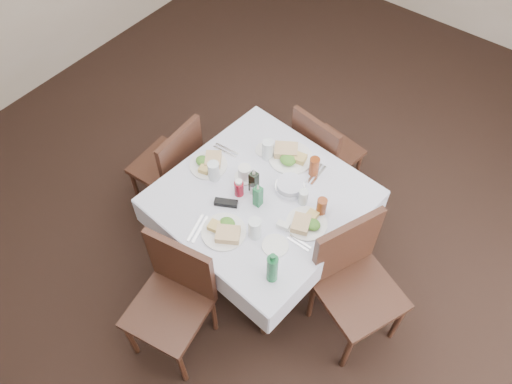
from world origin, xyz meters
TOP-DOWN VIEW (x-y plane):
  - ground_plane at (0.00, 0.00)m, footprint 7.00×7.00m
  - room_shell at (0.00, 0.00)m, footprint 6.04×7.04m
  - dining_table at (-0.04, -0.18)m, footprint 1.30×1.30m
  - chair_north at (-0.04, 0.58)m, footprint 0.49×0.49m
  - chair_south at (-0.10, -0.98)m, footprint 0.52×0.52m
  - chair_east at (0.70, -0.22)m, footprint 0.62×0.62m
  - chair_west at (-0.85, -0.21)m, footprint 0.46×0.46m
  - meal_north at (-0.08, 0.19)m, footprint 0.31×0.31m
  - meal_south at (-0.04, -0.55)m, footprint 0.28×0.28m
  - meal_east at (0.32, -0.19)m, footprint 0.26×0.26m
  - meal_west at (-0.48, -0.20)m, footprint 0.26×0.26m
  - side_plate_a at (-0.26, 0.15)m, footprint 0.14×0.14m
  - side_plate_b at (0.26, -0.44)m, footprint 0.16×0.16m
  - water_n at (-0.21, 0.11)m, footprint 0.08×0.08m
  - water_s at (0.11, -0.45)m, footprint 0.08×0.08m
  - water_e at (0.20, -0.06)m, footprint 0.06×0.06m
  - water_w at (-0.38, -0.26)m, footprint 0.08×0.08m
  - iced_tea_a at (0.12, 0.18)m, footprint 0.07×0.07m
  - iced_tea_b at (0.34, -0.06)m, footprint 0.06×0.06m
  - bread_basket at (0.07, -0.03)m, footprint 0.20×0.20m
  - oil_cruet_dark at (-0.11, -0.17)m, footprint 0.05×0.05m
  - oil_cruet_green at (-0.02, -0.25)m, footprint 0.05×0.05m
  - ketchup_bottle at (-0.16, -0.26)m, footprint 0.06×0.06m
  - salt_shaker at (-0.10, -0.20)m, footprint 0.04×0.04m
  - pepper_shaker at (-0.02, -0.22)m, footprint 0.03×0.03m
  - coffee_mug at (-0.22, -0.13)m, footprint 0.15×0.14m
  - sunglasses at (-0.18, -0.38)m, footprint 0.16×0.12m
  - green_bottle at (0.37, -0.62)m, footprint 0.07×0.07m
  - sugar_caddy at (0.22, -0.30)m, footprint 0.09×0.06m
  - cutlery_n at (0.15, 0.18)m, footprint 0.06×0.20m
  - cutlery_s at (-0.19, -0.63)m, footprint 0.10×0.21m
  - cutlery_e at (0.36, -0.33)m, footprint 0.16×0.04m
  - cutlery_w at (-0.47, -0.02)m, footprint 0.19×0.06m

SIDE VIEW (x-z plane):
  - ground_plane at x=0.00m, z-range 0.00..0.00m
  - chair_north at x=-0.04m, z-range 0.06..0.97m
  - chair_west at x=-0.85m, z-range 0.07..0.98m
  - chair_south at x=-0.10m, z-range 0.07..1.02m
  - chair_east at x=0.70m, z-range 0.07..1.07m
  - dining_table at x=-0.04m, z-range 0.29..1.05m
  - cutlery_e at x=0.36m, z-range 0.76..0.77m
  - cutlery_w at x=-0.47m, z-range 0.76..0.77m
  - cutlery_n at x=0.15m, z-range 0.76..0.77m
  - cutlery_s at x=-0.19m, z-range 0.76..0.77m
  - side_plate_a at x=-0.26m, z-range 0.76..0.77m
  - side_plate_b at x=0.26m, z-range 0.76..0.77m
  - sunglasses at x=-0.18m, z-range 0.76..0.79m
  - sugar_caddy at x=0.22m, z-range 0.76..0.80m
  - meal_west at x=-0.48m, z-range 0.76..0.81m
  - meal_east at x=0.32m, z-range 0.76..0.81m
  - meal_south at x=-0.04m, z-range 0.76..0.82m
  - meal_north at x=-0.08m, z-range 0.75..0.82m
  - bread_basket at x=0.07m, z-range 0.76..0.83m
  - pepper_shaker at x=-0.02m, z-range 0.76..0.84m
  - salt_shaker at x=-0.10m, z-range 0.76..0.84m
  - coffee_mug at x=-0.22m, z-range 0.76..0.86m
  - water_e at x=0.20m, z-range 0.76..0.87m
  - ketchup_bottle at x=-0.16m, z-range 0.76..0.89m
  - iced_tea_b at x=0.34m, z-range 0.76..0.90m
  - iced_tea_a at x=0.12m, z-range 0.76..0.90m
  - water_w at x=-0.38m, z-range 0.76..0.90m
  - water_n at x=-0.21m, z-range 0.76..0.91m
  - water_s at x=0.11m, z-range 0.76..0.91m
  - oil_cruet_green at x=-0.02m, z-range 0.75..0.95m
  - oil_cruet_dark at x=-0.11m, z-range 0.75..0.96m
  - green_bottle at x=0.37m, z-range 0.75..1.00m
  - room_shell at x=0.00m, z-range 0.31..3.11m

